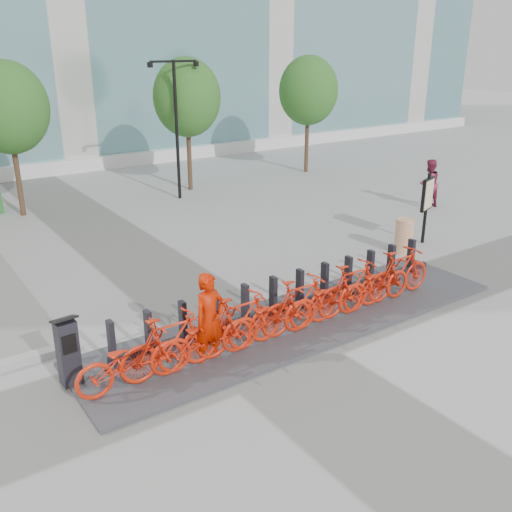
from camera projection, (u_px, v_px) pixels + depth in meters
ground at (257, 346)px, 11.14m from camera, size 120.00×120.00×0.00m
tree_1 at (8, 108)px, 18.35m from camera, size 2.60×2.60×5.10m
tree_2 at (187, 98)px, 21.80m from camera, size 2.60×2.60×5.10m
tree_3 at (308, 91)px, 24.98m from camera, size 2.60×2.60×5.10m
streetlamp at (176, 114)px, 20.65m from camera, size 2.00×0.20×5.00m
dock_pad at (300, 321)px, 12.05m from camera, size 9.60×2.40×0.08m
dock_rail_posts at (289, 293)px, 12.28m from camera, size 8.02×0.50×0.85m
bike_0 at (131, 359)px, 9.51m from camera, size 1.95×0.68×1.03m
bike_1 at (170, 344)px, 9.88m from camera, size 1.90×0.54×1.14m
bike_2 at (206, 336)px, 10.28m from camera, size 1.95×0.68×1.03m
bike_3 at (239, 323)px, 10.64m from camera, size 1.90×0.54×1.14m
bike_4 at (271, 316)px, 11.04m from camera, size 1.95×0.68×1.03m
bike_5 at (300, 304)px, 11.40m from camera, size 1.90×0.54×1.14m
bike_6 at (327, 298)px, 11.81m from camera, size 1.95×0.68×1.03m
bike_7 at (353, 288)px, 12.17m from camera, size 1.90×0.54×1.14m
bike_8 at (376, 283)px, 12.57m from camera, size 1.95×0.68×1.03m
bike_9 at (399, 273)px, 12.93m from camera, size 1.90×0.54×1.14m
kiosk at (68, 351)px, 9.55m from camera, size 0.42×0.36×1.30m
worker_red at (210, 320)px, 10.22m from camera, size 0.71×0.53×1.78m
pedestrian at (429, 184)px, 20.26m from camera, size 0.86×0.68×1.73m
construction_barrel at (404, 236)px, 15.93m from camera, size 0.64×0.64×0.98m
map_sign at (427, 197)px, 16.42m from camera, size 0.68×0.32×2.09m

